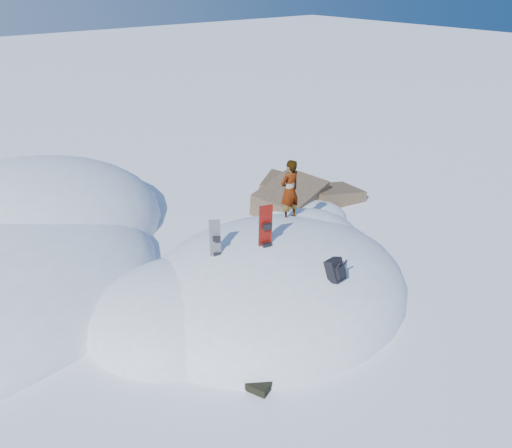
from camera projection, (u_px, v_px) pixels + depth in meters
ground at (273, 293)px, 12.20m from camera, size 120.00×120.00×0.00m
snow_mound at (262, 291)px, 12.27m from camera, size 8.00×6.00×3.00m
rock_outcrop at (300, 210)px, 16.35m from camera, size 4.68×4.41×1.68m
snowboard_red at (266, 238)px, 11.21m from camera, size 0.33×0.25×1.67m
snowboard_dark at (216, 248)px, 11.11m from camera, size 0.36×0.37×1.32m
backpack at (336, 270)px, 10.47m from camera, size 0.37×0.47×0.57m
gear_pile at (263, 378)px, 9.50m from camera, size 0.83×0.65×0.22m
person at (290, 190)px, 12.75m from camera, size 0.61×0.41×1.64m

